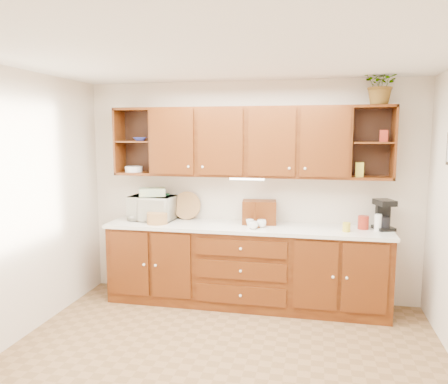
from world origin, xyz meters
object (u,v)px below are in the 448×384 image
at_px(microwave, 153,208).
at_px(potted_plant, 382,84).
at_px(coffee_maker, 384,215).
at_px(bread_box, 259,212).

height_order(microwave, potted_plant, potted_plant).
bearing_deg(coffee_maker, microwave, 159.92).
xyz_separation_m(coffee_maker, potted_plant, (-0.08, -0.01, 1.41)).
bearing_deg(bread_box, microwave, 176.02).
distance_m(microwave, potted_plant, 2.96).
bearing_deg(microwave, bread_box, 5.22).
bearing_deg(microwave, potted_plant, 3.42).
height_order(bread_box, coffee_maker, coffee_maker).
height_order(coffee_maker, potted_plant, potted_plant).
height_order(microwave, coffee_maker, coffee_maker).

